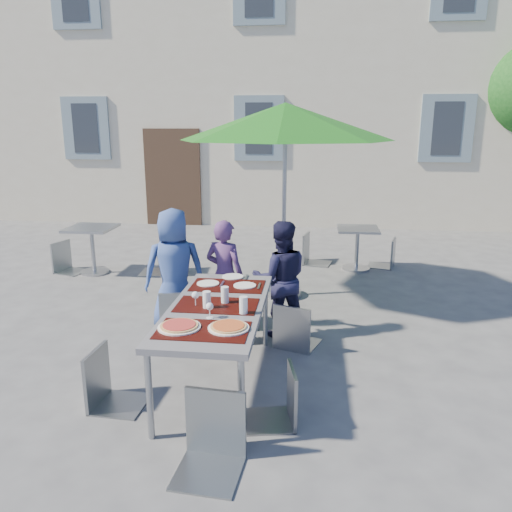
# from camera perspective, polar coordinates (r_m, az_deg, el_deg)

# --- Properties ---
(ground) EXTENTS (90.00, 90.00, 0.00)m
(ground) POSITION_cam_1_polar(r_m,az_deg,el_deg) (4.60, -10.57, -15.09)
(ground) COLOR #49494C
(ground) RESTS_ON ground
(building) EXTENTS (13.60, 8.20, 11.10)m
(building) POSITION_cam_1_polar(r_m,az_deg,el_deg) (15.56, 2.17, 24.25)
(building) COLOR beige
(building) RESTS_ON ground
(dining_table) EXTENTS (0.80, 1.85, 0.76)m
(dining_table) POSITION_cam_1_polar(r_m,az_deg,el_deg) (4.39, -4.49, -6.32)
(dining_table) COLOR #49484E
(dining_table) RESTS_ON ground
(pizza_near_left) EXTENTS (0.33, 0.33, 0.03)m
(pizza_near_left) POSITION_cam_1_polar(r_m,az_deg,el_deg) (3.93, -8.77, -7.92)
(pizza_near_left) COLOR white
(pizza_near_left) RESTS_ON dining_table
(pizza_near_right) EXTENTS (0.32, 0.32, 0.03)m
(pizza_near_right) POSITION_cam_1_polar(r_m,az_deg,el_deg) (3.87, -3.16, -8.09)
(pizza_near_right) COLOR white
(pizza_near_right) RESTS_ON dining_table
(glassware) EXTENTS (0.51, 0.43, 0.15)m
(glassware) POSITION_cam_1_polar(r_m,az_deg,el_deg) (4.26, -4.10, -5.07)
(glassware) COLOR silver
(glassware) RESTS_ON dining_table
(place_settings) EXTENTS (0.63, 0.50, 0.01)m
(place_settings) POSITION_cam_1_polar(r_m,az_deg,el_deg) (4.98, -3.12, -2.95)
(place_settings) COLOR white
(place_settings) RESTS_ON dining_table
(child_0) EXTENTS (0.79, 0.64, 1.40)m
(child_0) POSITION_cam_1_polar(r_m,az_deg,el_deg) (5.67, -9.30, -1.58)
(child_0) COLOR #344E91
(child_0) RESTS_ON ground
(child_1) EXTENTS (0.53, 0.43, 1.27)m
(child_1) POSITION_cam_1_polar(r_m,az_deg,el_deg) (5.63, -3.60, -2.21)
(child_1) COLOR #543267
(child_1) RESTS_ON ground
(child_2) EXTENTS (0.68, 0.47, 1.29)m
(child_2) POSITION_cam_1_polar(r_m,az_deg,el_deg) (5.46, 2.82, -2.63)
(child_2) COLOR #181835
(child_2) RESTS_ON ground
(chair_0) EXTENTS (0.52, 0.53, 1.00)m
(chair_0) POSITION_cam_1_polar(r_m,az_deg,el_deg) (5.51, -8.75, -3.24)
(chair_0) COLOR #939B9E
(chair_0) RESTS_ON ground
(chair_1) EXTENTS (0.48, 0.49, 0.94)m
(chair_1) POSITION_cam_1_polar(r_m,az_deg,el_deg) (5.34, -3.24, -4.10)
(chair_1) COLOR gray
(chair_1) RESTS_ON ground
(chair_2) EXTENTS (0.52, 0.53, 0.93)m
(chair_2) POSITION_cam_1_polar(r_m,az_deg,el_deg) (5.15, 4.54, -4.93)
(chair_2) COLOR gray
(chair_2) RESTS_ON ground
(chair_3) EXTENTS (0.43, 0.43, 0.92)m
(chair_3) POSITION_cam_1_polar(r_m,az_deg,el_deg) (4.29, -16.85, -9.70)
(chair_3) COLOR gray
(chair_3) RESTS_ON ground
(chair_4) EXTENTS (0.45, 0.45, 0.85)m
(chair_4) POSITION_cam_1_polar(r_m,az_deg,el_deg) (3.92, 2.86, -12.23)
(chair_4) COLOR gray
(chair_4) RESTS_ON ground
(chair_5) EXTENTS (0.47, 0.47, 0.98)m
(chair_5) POSITION_cam_1_polar(r_m,az_deg,el_deg) (3.43, -5.22, -14.93)
(chair_5) COLOR gray
(chair_5) RESTS_ON ground
(patio_umbrella) EXTENTS (2.75, 2.75, 2.55)m
(patio_umbrella) POSITION_cam_1_polar(r_m,az_deg,el_deg) (6.51, 3.38, 14.93)
(patio_umbrella) COLOR #ADAFB5
(patio_umbrella) RESTS_ON ground
(cafe_table_0) EXTENTS (0.70, 0.70, 0.75)m
(cafe_table_0) POSITION_cam_1_polar(r_m,az_deg,el_deg) (8.19, -18.21, 1.56)
(cafe_table_0) COLOR #ADAFB5
(cafe_table_0) RESTS_ON ground
(bg_chair_l_0) EXTENTS (0.51, 0.51, 0.92)m
(bg_chair_l_0) POSITION_cam_1_polar(r_m,az_deg,el_deg) (8.41, -21.06, 1.85)
(bg_chair_l_0) COLOR gray
(bg_chair_l_0) RESTS_ON ground
(bg_chair_r_0) EXTENTS (0.51, 0.50, 1.06)m
(bg_chair_r_0) POSITION_cam_1_polar(r_m,az_deg,el_deg) (7.90, -10.78, 2.45)
(bg_chair_r_0) COLOR gray
(bg_chair_r_0) RESTS_ON ground
(cafe_table_1) EXTENTS (0.64, 0.64, 0.69)m
(cafe_table_1) POSITION_cam_1_polar(r_m,az_deg,el_deg) (8.15, 11.50, 1.52)
(cafe_table_1) COLOR #ADAFB5
(cafe_table_1) RESTS_ON ground
(bg_chair_l_1) EXTENTS (0.51, 0.51, 0.97)m
(bg_chair_l_1) POSITION_cam_1_polar(r_m,az_deg,el_deg) (8.38, 6.47, 2.90)
(bg_chair_l_1) COLOR gray
(bg_chair_l_1) RESTS_ON ground
(bg_chair_r_1) EXTENTS (0.49, 0.49, 0.91)m
(bg_chair_r_1) POSITION_cam_1_polar(r_m,az_deg,el_deg) (8.41, 14.88, 2.27)
(bg_chair_r_1) COLOR gray
(bg_chair_r_1) RESTS_ON ground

